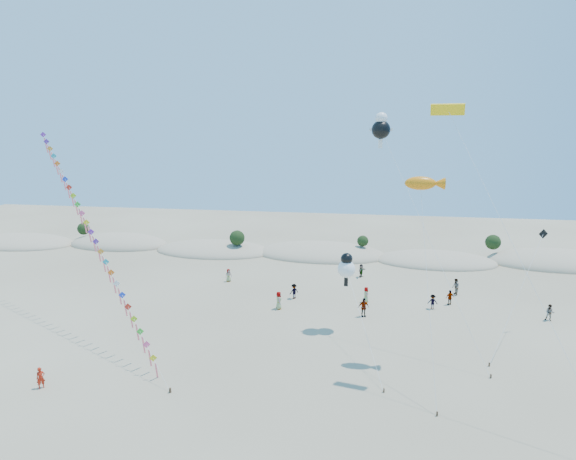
# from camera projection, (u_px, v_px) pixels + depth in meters

# --- Properties ---
(dune_ridge) EXTENTS (145.30, 11.49, 5.57)m
(dune_ridge) POSITION_uv_depth(u_px,v_px,m) (328.00, 254.00, 69.71)
(dune_ridge) COLOR gray
(dune_ridge) RESTS_ON ground
(kite_train) EXTENTS (20.76, 17.44, 18.21)m
(kite_train) POSITION_uv_depth(u_px,v_px,m) (90.00, 230.00, 42.31)
(kite_train) COLOR #3F2D1E
(kite_train) RESTS_ON ground
(fish_kite) EXTENTS (2.94, 8.95, 14.54)m
(fish_kite) POSITION_uv_depth(u_px,v_px,m) (425.00, 184.00, 36.09)
(fish_kite) COLOR #3F2D1E
(fish_kite) RESTS_ON ground
(cartoon_kite_low) EXTENTS (4.07, 11.43, 7.18)m
(cartoon_kite_low) POSITION_uv_depth(u_px,v_px,m) (346.00, 267.00, 43.07)
(cartoon_kite_low) COLOR #3F2D1E
(cartoon_kite_low) RESTS_ON ground
(cartoon_kite_high) EXTENTS (9.51, 10.17, 19.45)m
(cartoon_kite_high) POSITION_uv_depth(u_px,v_px,m) (381.00, 128.00, 42.03)
(cartoon_kite_high) COLOR #3F2D1E
(cartoon_kite_high) RESTS_ON ground
(parafoil_kite) EXTENTS (9.94, 10.96, 19.74)m
(parafoil_kite) POSITION_uv_depth(u_px,v_px,m) (451.00, 115.00, 32.70)
(parafoil_kite) COLOR #3F2D1E
(parafoil_kite) RESTS_ON ground
(dark_kite) EXTENTS (6.30, 8.77, 9.31)m
(dark_kite) POSITION_uv_depth(u_px,v_px,m) (528.00, 271.00, 41.07)
(dark_kite) COLOR #3F2D1E
(dark_kite) RESTS_ON ground
(flyer_foreground) EXTENTS (0.66, 0.67, 1.56)m
(flyer_foreground) POSITION_uv_depth(u_px,v_px,m) (41.00, 378.00, 33.98)
(flyer_foreground) COLOR #AA1E0D
(flyer_foreground) RESTS_ON ground
(beachgoers) EXTENTS (34.65, 14.03, 1.89)m
(beachgoers) POSITION_uv_depth(u_px,v_px,m) (375.00, 292.00, 51.53)
(beachgoers) COLOR slate
(beachgoers) RESTS_ON ground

